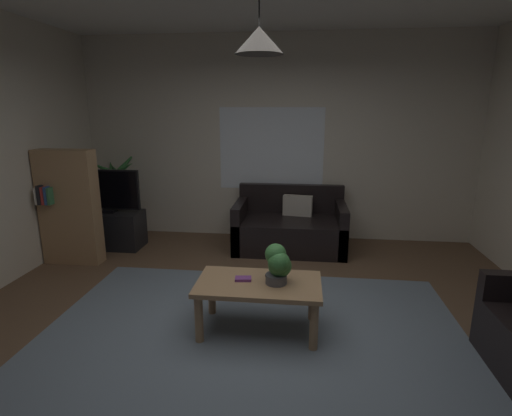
# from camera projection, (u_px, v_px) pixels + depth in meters

# --- Properties ---
(floor) EXTENTS (5.56, 5.51, 0.02)m
(floor) POSITION_uv_depth(u_px,v_px,m) (252.00, 339.00, 3.32)
(floor) COLOR brown
(floor) RESTS_ON ground
(rug) EXTENTS (3.62, 3.03, 0.01)m
(rug) POSITION_uv_depth(u_px,v_px,m) (249.00, 352.00, 3.13)
(rug) COLOR slate
(rug) RESTS_ON ground
(wall_back) EXTENTS (5.68, 0.06, 2.87)m
(wall_back) POSITION_uv_depth(u_px,v_px,m) (276.00, 139.00, 5.65)
(wall_back) COLOR beige
(wall_back) RESTS_ON ground
(window_pane) EXTENTS (1.49, 0.01, 1.16)m
(window_pane) POSITION_uv_depth(u_px,v_px,m) (271.00, 149.00, 5.66)
(window_pane) COLOR white
(couch_under_window) EXTENTS (1.47, 0.89, 0.82)m
(couch_under_window) POSITION_uv_depth(u_px,v_px,m) (290.00, 229.00, 5.39)
(couch_under_window) COLOR black
(couch_under_window) RESTS_ON ground
(coffee_table) EXTENTS (1.05, 0.59, 0.45)m
(coffee_table) POSITION_uv_depth(u_px,v_px,m) (259.00, 290.00, 3.35)
(coffee_table) COLOR #A87F56
(coffee_table) RESTS_ON ground
(book_on_table_0) EXTENTS (0.15, 0.10, 0.02)m
(book_on_table_0) POSITION_uv_depth(u_px,v_px,m) (243.00, 279.00, 3.37)
(book_on_table_0) COLOR #72387F
(book_on_table_0) RESTS_ON coffee_table
(remote_on_table_0) EXTENTS (0.14, 0.15, 0.02)m
(remote_on_table_0) POSITION_uv_depth(u_px,v_px,m) (273.00, 278.00, 3.39)
(remote_on_table_0) COLOR black
(remote_on_table_0) RESTS_ON coffee_table
(potted_plant_on_table) EXTENTS (0.22, 0.24, 0.34)m
(potted_plant_on_table) POSITION_uv_depth(u_px,v_px,m) (278.00, 263.00, 3.27)
(potted_plant_on_table) COLOR #4C4C51
(potted_plant_on_table) RESTS_ON coffee_table
(tv_stand) EXTENTS (0.90, 0.44, 0.50)m
(tv_stand) POSITION_uv_depth(u_px,v_px,m) (110.00, 229.00, 5.44)
(tv_stand) COLOR black
(tv_stand) RESTS_ON ground
(tv) EXTENTS (0.94, 0.16, 0.58)m
(tv) POSITION_uv_depth(u_px,v_px,m) (105.00, 190.00, 5.28)
(tv) COLOR black
(tv) RESTS_ON tv_stand
(potted_palm_corner) EXTENTS (0.70, 0.77, 1.29)m
(potted_palm_corner) POSITION_uv_depth(u_px,v_px,m) (117.00, 201.00, 5.83)
(potted_palm_corner) COLOR #B77051
(potted_palm_corner) RESTS_ON ground
(bookshelf_corner) EXTENTS (0.70, 0.31, 1.40)m
(bookshelf_corner) POSITION_uv_depth(u_px,v_px,m) (69.00, 207.00, 4.79)
(bookshelf_corner) COLOR #A87F56
(bookshelf_corner) RESTS_ON ground
(pendant_lamp) EXTENTS (0.36, 0.36, 0.61)m
(pendant_lamp) POSITION_uv_depth(u_px,v_px,m) (259.00, 40.00, 2.86)
(pendant_lamp) COLOR black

